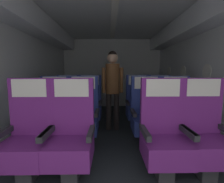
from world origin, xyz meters
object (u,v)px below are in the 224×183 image
(seat_b_right_aisle, at_px, (176,116))
(seat_c_right_aisle, at_px, (160,105))
(seat_c_left_aisle, at_px, (90,105))
(seat_c_right_window, at_px, (138,105))
(seat_a_right_window, at_px, (164,136))
(seat_a_right_aisle, at_px, (205,136))
(seat_b_right_window, at_px, (146,116))
(seat_a_left_window, at_px, (28,137))
(seat_a_left_aisle, at_px, (71,137))
(seat_b_left_window, at_px, (54,116))
(seat_b_left_aisle, at_px, (83,116))
(seat_c_left_window, at_px, (68,106))
(flight_attendant, at_px, (113,82))

(seat_b_right_aisle, xyz_separation_m, seat_c_right_aisle, (-0.01, 0.84, 0.00))
(seat_c_left_aisle, xyz_separation_m, seat_c_right_window, (1.03, -0.01, 0.00))
(seat_a_right_window, xyz_separation_m, seat_c_left_aisle, (-1.03, 1.70, 0.00))
(seat_a_right_aisle, xyz_separation_m, seat_c_right_window, (-0.48, 1.68, 0.00))
(seat_b_right_window, bearing_deg, seat_a_right_aisle, -60.60)
(seat_a_left_window, distance_m, seat_a_left_aisle, 0.47)
(seat_a_left_window, bearing_deg, seat_b_left_window, 90.19)
(seat_b_left_aisle, relative_size, seat_c_right_aisle, 1.00)
(seat_a_left_window, height_order, seat_b_left_window, same)
(seat_a_left_window, height_order, seat_b_left_aisle, same)
(seat_c_right_aisle, bearing_deg, seat_c_left_window, 179.36)
(seat_a_left_aisle, bearing_deg, seat_c_left_aisle, 89.86)
(seat_b_left_aisle, bearing_deg, seat_b_right_aisle, -0.55)
(seat_b_left_aisle, relative_size, seat_c_right_window, 1.00)
(seat_b_right_aisle, xyz_separation_m, seat_c_right_window, (-0.48, 0.86, 0.00))
(seat_a_left_window, distance_m, seat_a_right_aisle, 1.98)
(seat_c_left_window, bearing_deg, seat_b_left_window, -90.17)
(seat_a_left_aisle, height_order, flight_attendant, flight_attendant)
(seat_b_right_aisle, bearing_deg, seat_b_right_window, 177.51)
(flight_attendant, bearing_deg, seat_c_left_window, -22.83)
(seat_a_left_window, bearing_deg, seat_b_right_window, 29.92)
(seat_a_right_window, bearing_deg, seat_b_right_window, 90.16)
(seat_c_right_window, bearing_deg, seat_b_right_window, -89.95)
(seat_a_right_window, bearing_deg, seat_c_left_aisle, 121.29)
(seat_b_left_window, distance_m, seat_c_right_aisle, 2.14)
(seat_a_left_aisle, xyz_separation_m, seat_b_right_aisle, (1.51, 0.84, 0.00))
(seat_b_left_aisle, distance_m, seat_b_right_window, 1.04)
(seat_c_left_window, height_order, seat_c_left_aisle, same)
(seat_a_left_aisle, distance_m, seat_a_right_window, 1.03)
(seat_b_left_window, relative_size, seat_c_right_aisle, 1.00)
(seat_a_right_window, distance_m, flight_attendant, 1.71)
(seat_c_left_window, relative_size, seat_c_left_aisle, 1.00)
(seat_a_left_aisle, distance_m, seat_c_right_window, 1.99)
(seat_c_right_aisle, height_order, flight_attendant, flight_attendant)
(seat_a_left_aisle, bearing_deg, seat_a_right_aisle, 0.69)
(flight_attendant, bearing_deg, seat_c_right_aisle, 174.76)
(seat_b_right_window, relative_size, seat_c_right_window, 1.00)
(seat_b_right_aisle, height_order, seat_c_right_window, same)
(seat_b_right_window, relative_size, flight_attendant, 0.70)
(seat_a_right_aisle, relative_size, seat_c_right_window, 1.00)
(seat_b_right_window, bearing_deg, seat_b_left_window, 179.98)
(seat_b_right_aisle, xyz_separation_m, seat_b_right_window, (-0.48, 0.02, 0.00))
(seat_c_left_window, xyz_separation_m, flight_attendant, (0.96, -0.16, 0.51))
(seat_b_left_window, distance_m, seat_b_right_window, 1.51)
(seat_a_right_aisle, height_order, seat_b_right_aisle, same)
(seat_c_left_window, xyz_separation_m, seat_c_left_aisle, (0.48, -0.00, 0.00))
(seat_a_left_window, relative_size, seat_a_left_aisle, 1.00)
(seat_a_right_window, relative_size, seat_b_left_aisle, 1.00)
(seat_b_left_window, xyz_separation_m, seat_b_right_window, (1.51, -0.00, 0.00))
(seat_c_left_window, bearing_deg, seat_b_left_aisle, -61.04)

